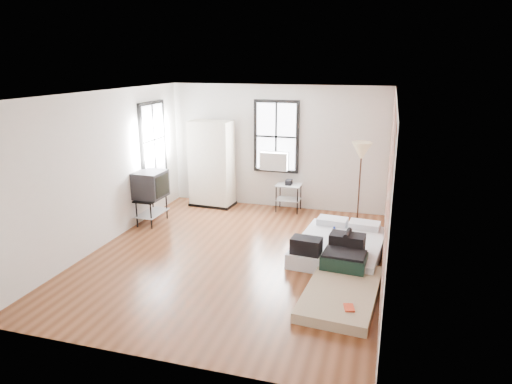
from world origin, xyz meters
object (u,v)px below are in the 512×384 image
(wardrobe, at_px, (212,164))
(floor_lamp, at_px, (361,155))
(side_table, at_px, (289,190))
(mattress_main, at_px, (339,245))
(tv_stand, at_px, (151,186))
(mattress_bare, at_px, (342,284))

(wardrobe, bearing_deg, floor_lamp, -7.99)
(side_table, bearing_deg, mattress_main, -57.03)
(wardrobe, bearing_deg, mattress_main, -28.89)
(wardrobe, height_order, tv_stand, wardrobe)
(wardrobe, distance_m, floor_lamp, 3.52)
(tv_stand, bearing_deg, floor_lamp, 12.04)
(mattress_main, distance_m, wardrobe, 3.89)
(floor_lamp, bearing_deg, mattress_bare, -90.28)
(mattress_bare, height_order, tv_stand, tv_stand)
(side_table, bearing_deg, mattress_bare, -65.73)
(side_table, bearing_deg, wardrobe, -177.79)
(wardrobe, relative_size, side_table, 2.73)
(tv_stand, bearing_deg, wardrobe, 64.54)
(wardrobe, relative_size, tv_stand, 1.79)
(wardrobe, xyz_separation_m, side_table, (1.82, 0.07, -0.49))
(mattress_main, relative_size, floor_lamp, 1.15)
(mattress_main, bearing_deg, mattress_bare, -76.45)
(side_table, relative_size, floor_lamp, 0.41)
(wardrobe, distance_m, tv_stand, 1.71)
(mattress_main, bearing_deg, side_table, 128.32)
(side_table, bearing_deg, tv_stand, -148.36)
(mattress_main, xyz_separation_m, tv_stand, (-3.96, 0.54, 0.63))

